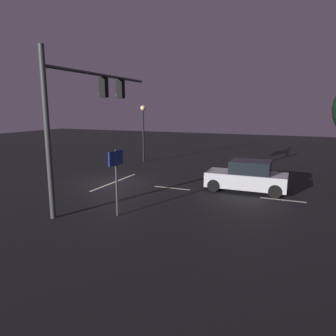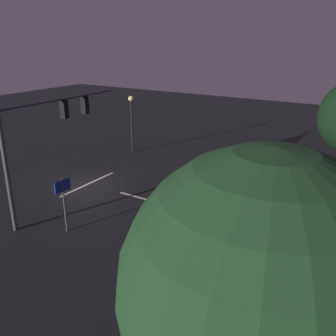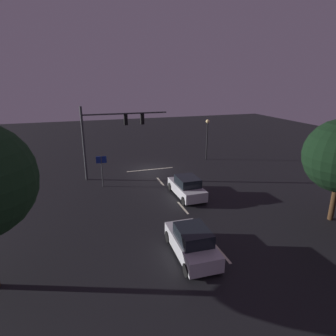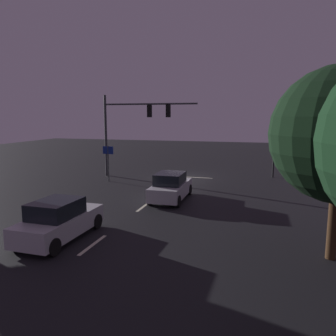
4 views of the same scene
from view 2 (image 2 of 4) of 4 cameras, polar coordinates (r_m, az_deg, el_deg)
name	(u,v)px [view 2 (image 2 of 4)]	position (r m, az deg, el deg)	size (l,w,h in m)	color
ground_plane	(86,183)	(25.24, -12.51, -2.34)	(80.00, 80.00, 0.00)	black
traffic_signal_assembly	(45,129)	(20.30, -18.56, 5.77)	(8.04, 0.47, 6.88)	#383A3D
lane_dash_far	(134,196)	(22.80, -5.21, -4.38)	(2.20, 0.16, 0.01)	beige
lane_dash_mid	(225,220)	(20.09, 8.77, -8.03)	(2.20, 0.16, 0.01)	beige
stop_bar	(88,184)	(25.13, -12.24, -2.41)	(5.00, 0.16, 0.01)	beige
car_approaching	(201,192)	(21.35, 5.18, -3.77)	(1.94, 4.38, 1.70)	#B7B7BC
street_lamp_left_kerb	(131,113)	(30.69, -5.69, 8.48)	(0.44, 0.44, 4.75)	black
route_sign	(63,194)	(18.67, -15.91, -3.89)	(0.90, 0.13, 2.83)	#383A3D
tree_right_near	(262,288)	(6.80, 14.38, -17.57)	(5.00, 5.00, 7.74)	#382314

